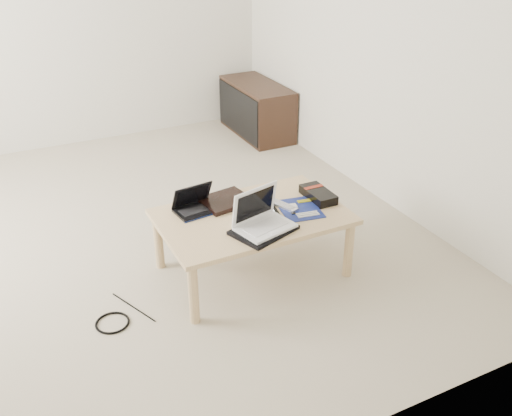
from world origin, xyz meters
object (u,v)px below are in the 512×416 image
coffee_table (252,222)px  white_laptop (262,219)px  netbook (195,205)px  gpu_box (318,195)px  media_cabinet (256,109)px

coffee_table → white_laptop: size_ratio=3.13×
netbook → gpu_box: netbook is taller
coffee_table → media_cabinet: 2.41m
netbook → white_laptop: bearing=-55.6°
coffee_table → media_cabinet: size_ratio=1.22×
coffee_table → white_laptop: 0.22m
netbook → white_laptop: 0.45m
coffee_table → netbook: size_ratio=4.14×
media_cabinet → gpu_box: (-0.64, -2.14, 0.18)m
gpu_box → coffee_table: bearing=-179.7°
coffee_table → white_laptop: (-0.03, -0.18, 0.11)m
netbook → coffee_table: bearing=-34.2°
white_laptop → gpu_box: 0.52m
netbook → gpu_box: size_ratio=1.02×
white_laptop → coffee_table: bearing=80.5°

